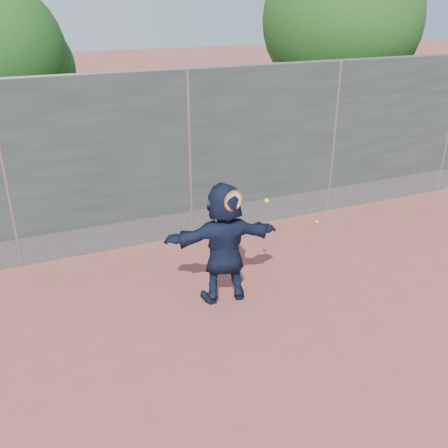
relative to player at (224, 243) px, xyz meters
name	(u,v)px	position (x,y,z in m)	size (l,w,h in m)	color
ground	(284,343)	(0.29, -1.31, -0.89)	(80.00, 80.00, 0.00)	#9E4C42
player	(224,243)	(0.00, 0.00, 0.00)	(1.66, 0.53, 1.79)	#141D37
ball_ground	(317,222)	(2.73, 1.71, -0.86)	(0.07, 0.07, 0.07)	#D4E232
fence	(190,153)	(0.29, 2.19, 0.69)	(20.00, 0.06, 3.03)	#38423D
swing_action	(237,202)	(0.10, -0.20, 0.68)	(0.69, 0.13, 0.51)	#CE4E13
tree_right	(347,24)	(4.97, 4.44, 2.60)	(3.78, 3.60, 5.39)	#382314
weed_clump	(209,228)	(0.58, 2.08, -0.76)	(0.68, 0.07, 0.30)	#387226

